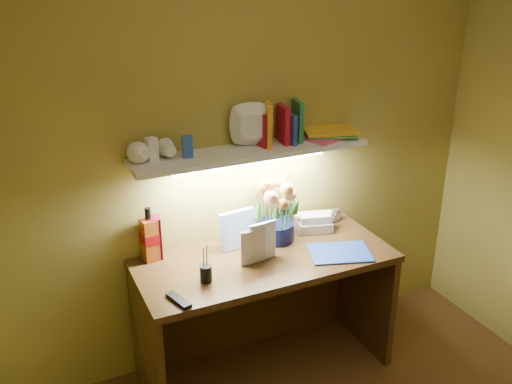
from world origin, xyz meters
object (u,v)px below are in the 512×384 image
flower_bouquet (276,209)px  telephone (314,220)px  desk (265,316)px  whisky_bottle (149,234)px  desk_clock (334,216)px

flower_bouquet → telephone: size_ratio=1.87×
desk → whisky_bottle: 0.81m
desk → telephone: bearing=24.9°
desk → desk_clock: bearing=22.4°
desk_clock → whisky_bottle: 1.15m
desk_clock → flower_bouquet: bearing=174.7°
flower_bouquet → whisky_bottle: (-0.71, 0.07, -0.04)m
desk → telephone: telephone is taller
flower_bouquet → telephone: flower_bouquet is taller
flower_bouquet → whisky_bottle: size_ratio=1.24×
desk → flower_bouquet: bearing=49.3°
whisky_bottle → telephone: bearing=-3.1°
telephone → desk_clock: size_ratio=2.75×
desk → desk_clock: size_ratio=19.25×
telephone → desk_clock: 0.18m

